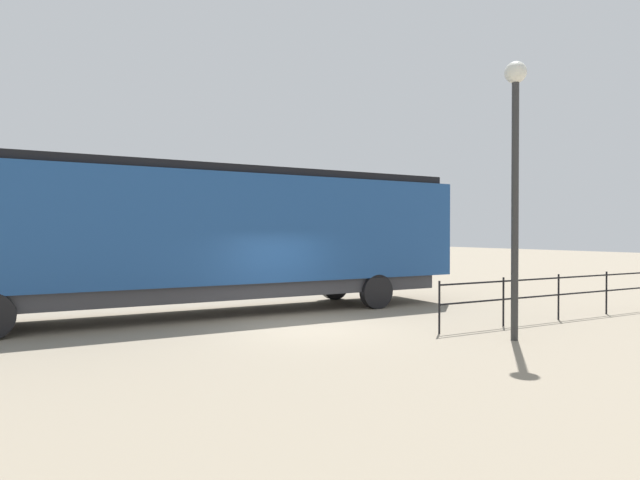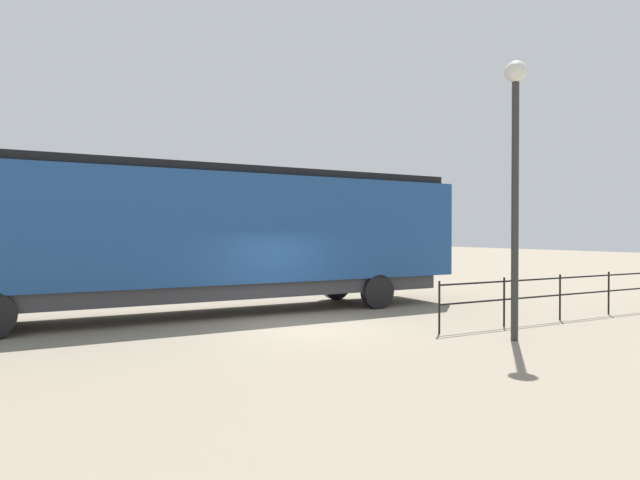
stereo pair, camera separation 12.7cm
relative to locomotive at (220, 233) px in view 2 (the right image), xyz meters
The scene contains 4 objects.
ground_plane 4.31m from the locomotive, 19.39° to the left, with size 120.00×120.00×0.00m, color gray.
locomotive is the anchor object (origin of this frame).
lamp_post 8.61m from the locomotive, 33.39° to the left, with size 0.49×0.49×6.28m.
platform_fence 9.89m from the locomotive, 54.85° to the left, with size 0.05×8.71×1.27m.
Camera 2 is at (12.14, -6.05, 2.42)m, focal length 29.87 mm.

